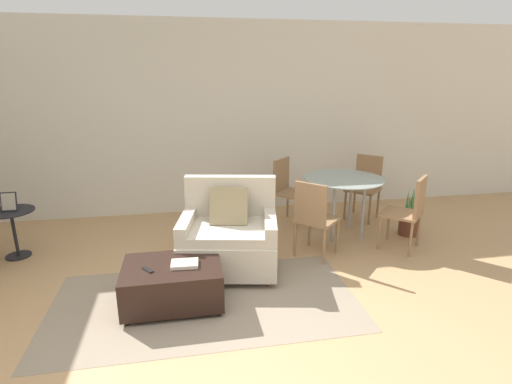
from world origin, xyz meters
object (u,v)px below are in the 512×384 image
Objects in this scene: tv_remote_primary at (148,270)px; dining_chair_far_right at (366,183)px; book_stack at (185,264)px; ottoman at (173,282)px; potted_plant_small at (409,220)px; picture_frame at (9,202)px; dining_chair_near_right at (409,208)px; dining_chair_far_left at (287,187)px; side_table at (13,224)px; armchair at (229,237)px; dining_chair_near_left at (314,215)px; dining_table at (344,186)px.

tv_remote_primary is 0.15× the size of dining_chair_far_right.
book_stack is at bearing 5.59° from tv_remote_primary.
ottoman is at bearing 16.39° from tv_remote_primary.
picture_frame is at bearing 177.50° from potted_plant_small.
book_stack is 0.27× the size of dining_chair_near_right.
ottoman is 0.97× the size of dining_chair_far_left.
potted_plant_small is (2.88, 1.14, -0.21)m from book_stack.
ottoman is 0.22m from book_stack.
armchair is at bearing -17.23° from side_table.
book_stack is at bearing -127.43° from dining_chair_far_left.
armchair is at bearing 52.60° from book_stack.
picture_frame is at bearing 171.99° from dining_chair_near_right.
ottoman is 1.33× the size of potted_plant_small.
ottoman is at bearing -156.16° from dining_chair_near_left.
book_stack is 3.20m from dining_chair_far_right.
dining_chair_near_right reaches higher than tv_remote_primary.
dining_table is at bearing 169.67° from potted_plant_small.
dining_chair_near_right is (0.58, -0.58, -0.15)m from dining_table.
dining_chair_near_left is 1.16m from dining_chair_far_left.
potted_plant_small is at bearing 21.53° from book_stack.
picture_frame reaches higher than tv_remote_primary.
ottoman is at bearing -159.71° from potted_plant_small.
dining_chair_near_right is at bearing 14.33° from tv_remote_primary.
ottoman is at bearing -36.58° from side_table.
dining_chair_near_left is 1.64m from dining_chair_far_right.
dining_table is (2.13, 1.27, 0.45)m from ottoman.
dining_chair_far_right is at bearing 0.00° from dining_chair_far_left.
book_stack is 0.27× the size of dining_chair_far_right.
ottoman is at bearing -130.03° from dining_chair_far_left.
dining_chair_far_left is (3.33, 0.53, 0.12)m from side_table.
potted_plant_small is at bearing 12.23° from armchair.
dining_chair_far_left is 1.66m from potted_plant_small.
armchair reaches higher than potted_plant_small.
potted_plant_small reaches higher than book_stack.
picture_frame is (-1.57, 1.38, 0.27)m from tv_remote_primary.
armchair is 2.48m from dining_chair_far_right.
dining_table is (2.02, 1.29, 0.26)m from book_stack.
picture_frame is 0.23× the size of dining_chair_near_left.
dining_chair_far_right is at bearing 6.73° from picture_frame.
ottoman is 1.72m from dining_chair_near_left.
dining_chair_far_left is at bearing 52.55° from armchair.
side_table is at bearing 138.81° from tv_remote_primary.
tv_remote_primary is at bearing -146.82° from dining_chair_far_right.
armchair reaches higher than book_stack.
side_table is 2.67× the size of picture_frame.
dining_chair_near_right is at bearing 15.37° from book_stack.
dining_chair_far_right reaches higher than tv_remote_primary.
dining_chair_near_right is at bearing -90.00° from dining_chair_far_right.
dining_chair_far_left is (-1.16, 1.16, 0.00)m from dining_chair_near_right.
dining_chair_near_left is 1.16m from dining_chair_near_right.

